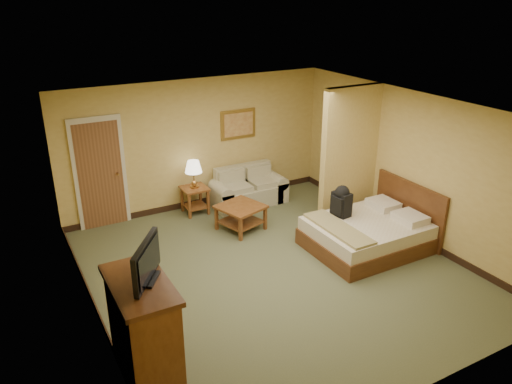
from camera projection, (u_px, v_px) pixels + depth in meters
floor at (274, 270)px, 7.98m from camera, size 6.00×6.00×0.00m
ceiling at (276, 110)px, 6.99m from camera, size 6.00×6.00×0.00m
back_wall at (198, 144)px, 9.91m from camera, size 5.50×0.02×2.60m
left_wall at (87, 236)px, 6.25m from camera, size 0.02×6.00×2.60m
right_wall at (410, 166)px, 8.71m from camera, size 0.02×6.00×2.60m
partition at (349, 157)px, 9.19m from camera, size 1.20×0.15×2.60m
door at (100, 174)px, 9.11m from camera, size 0.94×0.16×2.10m
baseboard at (200, 202)px, 10.37m from camera, size 5.50×0.02×0.12m
loveseat at (248, 192)px, 10.36m from camera, size 1.54×0.72×0.78m
side_table at (195, 196)px, 9.87m from camera, size 0.49×0.49×0.54m
table_lamp at (193, 167)px, 9.64m from camera, size 0.33×0.33×0.55m
coffee_table at (241, 213)px, 9.19m from camera, size 0.93×0.93×0.48m
wall_picture at (238, 124)px, 10.18m from camera, size 0.78×0.04×0.61m
dresser at (144, 330)px, 5.59m from camera, size 0.62×1.17×1.25m
tv at (146, 263)px, 5.32m from camera, size 0.48×0.65×0.46m
bed at (369, 233)px, 8.57m from camera, size 1.94×1.61×1.04m
backpack at (342, 200)px, 8.58m from camera, size 0.26×0.35×0.55m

